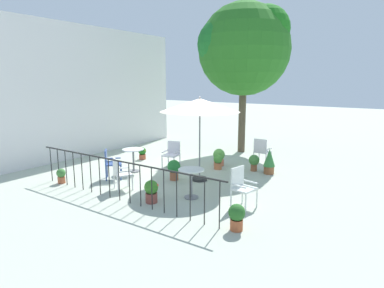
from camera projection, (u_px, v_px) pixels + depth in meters
ground_plane at (190, 172)px, 10.63m from camera, size 60.00×60.00×0.00m
villa_facade at (88, 92)px, 12.84m from camera, size 9.25×0.30×4.94m
terrace_railing at (119, 174)px, 8.03m from camera, size 0.03×5.99×1.01m
shade_tree at (244, 49)px, 12.99m from camera, size 3.77×3.59×5.88m
patio_umbrella_0 at (200, 106)px, 9.37m from camera, size 2.29×2.29×2.47m
cafe_table_0 at (133, 156)px, 10.62m from camera, size 0.69×0.69×0.75m
cafe_table_1 at (191, 178)px, 8.23m from camera, size 0.65×0.65×0.75m
patio_chair_0 at (241, 184)px, 7.63m from camera, size 0.55×0.52×0.94m
patio_chair_1 at (120, 172)px, 8.86m from camera, size 0.57×0.57×0.87m
patio_chair_2 at (111, 162)px, 9.83m from camera, size 0.63×0.63×0.89m
patio_chair_3 at (172, 153)px, 11.19m from camera, size 0.57×0.57×0.87m
patio_chair_4 at (262, 150)px, 11.53m from camera, size 0.50×0.51×0.92m
potted_plant_0 at (219, 157)px, 11.42m from camera, size 0.40×0.40×0.59m
potted_plant_1 at (61, 175)px, 9.47m from camera, size 0.25×0.25×0.42m
potted_plant_2 at (151, 191)px, 7.96m from camera, size 0.34×0.34×0.56m
potted_plant_3 at (269, 161)px, 10.38m from camera, size 0.37×0.37×0.80m
potted_plant_4 at (142, 153)px, 12.33m from camera, size 0.28×0.29×0.45m
potted_plant_5 at (218, 161)px, 10.96m from camera, size 0.30×0.32×0.50m
potted_plant_6 at (237, 216)px, 6.48m from camera, size 0.34×0.34×0.54m
potted_plant_7 at (174, 168)px, 9.75m from camera, size 0.39×0.39×0.61m
potted_plant_8 at (254, 161)px, 10.73m from camera, size 0.35×0.35×0.54m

